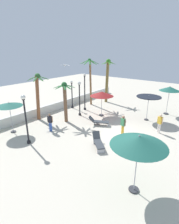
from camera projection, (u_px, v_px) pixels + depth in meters
The scene contains 21 objects.
ground_plane at pixel (120, 136), 14.51m from camera, with size 56.00×56.00×0.00m, color beige.
boundary_wall at pixel (48, 109), 19.67m from camera, with size 25.20×0.30×0.89m, color silver.
patio_umbrella_0 at pixel (139, 141), 7.99m from camera, with size 2.64×2.64×3.12m.
patio_umbrella_1 at pixel (170, 89), 18.51m from camera, with size 2.11×2.11×3.10m.
patio_umbrella_2 at pixel (102, 94), 18.23m from camera, with size 2.44×2.44×2.67m.
patio_umbrella_3 at pixel (9, 105), 14.38m from camera, with size 2.15×2.15×2.70m.
patio_umbrella_4 at pixel (149, 98), 17.03m from camera, with size 2.35×2.35×2.56m.
palm_tree_0 at pixel (107, 77), 22.98m from camera, with size 1.99×1.95×5.61m.
palm_tree_1 at pixel (65, 97), 16.59m from camera, with size 2.05×2.05×3.93m.
palm_tree_2 at pixel (38, 91), 17.17m from camera, with size 2.10×2.10×4.61m.
palm_tree_3 at pixel (90, 76), 21.46m from camera, with size 2.35×2.35×5.76m.
lamp_post_0 at pixel (85, 91), 20.15m from camera, with size 0.28×0.28×4.23m.
lamp_post_1 at pixel (79, 96), 18.38m from camera, with size 0.34×0.34×3.65m.
lamp_post_2 at pixel (72, 93), 20.89m from camera, with size 0.30×0.30×3.32m.
lamp_post_3 at pixel (26, 116), 12.67m from camera, with size 0.33×0.33×3.79m.
lounge_chair_0 at pixel (98, 142), 12.82m from camera, with size 1.67×1.77×0.84m.
lounge_chair_1 at pixel (99, 121), 16.46m from camera, with size 1.35×1.93×0.84m.
guest_0 at pixel (160, 122), 14.73m from camera, with size 0.36×0.52×1.68m.
guest_1 at pixel (123, 124), 14.33m from camera, with size 0.36×0.52×1.71m.
guest_2 at pixel (50, 121), 15.06m from camera, with size 0.32×0.54×1.62m.
seagull_0 at pixel (65, 65), 17.09m from camera, with size 0.42×1.03×0.14m.
Camera 1 is at (-11.79, -6.01, 6.75)m, focal length 28.22 mm.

